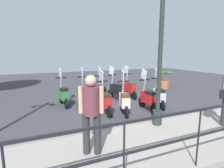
{
  "coord_description": "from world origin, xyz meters",
  "views": [
    {
      "loc": [
        -6.22,
        3.22,
        2.14
      ],
      "look_at": [
        0.2,
        0.5,
        0.9
      ],
      "focal_mm": 28.0,
      "sensor_mm": 36.0,
      "label": 1
    }
  ],
  "objects_px": {
    "potted_palm": "(164,81)",
    "scooter_far_3": "(84,93)",
    "scooter_far_1": "(116,89)",
    "scooter_far_4": "(63,94)",
    "pedestrian_distant": "(91,109)",
    "scooter_far_0": "(130,88)",
    "lamp_post_near": "(160,55)",
    "scooter_far_2": "(101,91)",
    "scooter_near_0": "(159,96)",
    "scooter_near_3": "(105,101)",
    "scooter_near_1": "(148,98)",
    "scooter_near_2": "(124,101)"
  },
  "relations": [
    {
      "from": "potted_palm",
      "to": "scooter_far_3",
      "type": "relative_size",
      "value": 0.69
    },
    {
      "from": "scooter_far_1",
      "to": "scooter_far_2",
      "type": "height_order",
      "value": "same"
    },
    {
      "from": "pedestrian_distant",
      "to": "potted_palm",
      "type": "height_order",
      "value": "pedestrian_distant"
    },
    {
      "from": "potted_palm",
      "to": "scooter_near_1",
      "type": "height_order",
      "value": "scooter_near_1"
    },
    {
      "from": "scooter_far_1",
      "to": "potted_palm",
      "type": "bearing_deg",
      "value": -85.84
    },
    {
      "from": "pedestrian_distant",
      "to": "scooter_near_0",
      "type": "bearing_deg",
      "value": 148.21
    },
    {
      "from": "pedestrian_distant",
      "to": "scooter_near_1",
      "type": "distance_m",
      "value": 3.62
    },
    {
      "from": "scooter_near_3",
      "to": "scooter_far_3",
      "type": "distance_m",
      "value": 1.49
    },
    {
      "from": "potted_palm",
      "to": "scooter_near_1",
      "type": "xyz_separation_m",
      "value": [
        -3.09,
        3.32,
        0.04
      ]
    },
    {
      "from": "scooter_near_1",
      "to": "scooter_far_3",
      "type": "relative_size",
      "value": 1.0
    },
    {
      "from": "scooter_near_1",
      "to": "scooter_near_3",
      "type": "xyz_separation_m",
      "value": [
        0.28,
        1.62,
        0.0
      ]
    },
    {
      "from": "potted_palm",
      "to": "scooter_far_3",
      "type": "height_order",
      "value": "scooter_far_3"
    },
    {
      "from": "pedestrian_distant",
      "to": "scooter_far_3",
      "type": "distance_m",
      "value": 4.02
    },
    {
      "from": "scooter_near_2",
      "to": "scooter_far_1",
      "type": "relative_size",
      "value": 1.0
    },
    {
      "from": "scooter_near_3",
      "to": "scooter_far_0",
      "type": "height_order",
      "value": "same"
    },
    {
      "from": "scooter_near_2",
      "to": "scooter_far_2",
      "type": "height_order",
      "value": "same"
    },
    {
      "from": "scooter_far_0",
      "to": "scooter_far_1",
      "type": "height_order",
      "value": "same"
    },
    {
      "from": "scooter_near_2",
      "to": "scooter_far_4",
      "type": "height_order",
      "value": "same"
    },
    {
      "from": "scooter_far_0",
      "to": "scooter_far_4",
      "type": "height_order",
      "value": "same"
    },
    {
      "from": "pedestrian_distant",
      "to": "scooter_far_1",
      "type": "distance_m",
      "value": 4.72
    },
    {
      "from": "scooter_near_0",
      "to": "scooter_near_3",
      "type": "bearing_deg",
      "value": 103.03
    },
    {
      "from": "scooter_near_0",
      "to": "scooter_near_2",
      "type": "distance_m",
      "value": 1.6
    },
    {
      "from": "pedestrian_distant",
      "to": "scooter_far_4",
      "type": "height_order",
      "value": "pedestrian_distant"
    },
    {
      "from": "scooter_near_3",
      "to": "scooter_far_0",
      "type": "distance_m",
      "value": 2.54
    },
    {
      "from": "scooter_near_3",
      "to": "scooter_far_1",
      "type": "xyz_separation_m",
      "value": [
        1.59,
        -1.14,
        0.0
      ]
    },
    {
      "from": "lamp_post_near",
      "to": "scooter_far_1",
      "type": "height_order",
      "value": "lamp_post_near"
    },
    {
      "from": "pedestrian_distant",
      "to": "scooter_far_2",
      "type": "xyz_separation_m",
      "value": [
        3.97,
        -1.59,
        -0.6
      ]
    },
    {
      "from": "pedestrian_distant",
      "to": "scooter_near_3",
      "type": "bearing_deg",
      "value": 178.05
    },
    {
      "from": "scooter_near_0",
      "to": "scooter_far_0",
      "type": "height_order",
      "value": "same"
    },
    {
      "from": "lamp_post_near",
      "to": "potted_palm",
      "type": "height_order",
      "value": "lamp_post_near"
    },
    {
      "from": "lamp_post_near",
      "to": "scooter_far_2",
      "type": "distance_m",
      "value": 3.69
    },
    {
      "from": "scooter_far_1",
      "to": "scooter_far_4",
      "type": "bearing_deg",
      "value": 77.4
    },
    {
      "from": "scooter_near_0",
      "to": "lamp_post_near",
      "type": "bearing_deg",
      "value": 157.99
    },
    {
      "from": "scooter_far_0",
      "to": "scooter_near_1",
      "type": "bearing_deg",
      "value": 168.76
    },
    {
      "from": "scooter_near_2",
      "to": "scooter_near_3",
      "type": "height_order",
      "value": "same"
    },
    {
      "from": "scooter_near_0",
      "to": "scooter_far_2",
      "type": "distance_m",
      "value": 2.46
    },
    {
      "from": "scooter_far_1",
      "to": "scooter_far_2",
      "type": "bearing_deg",
      "value": 82.56
    },
    {
      "from": "scooter_far_2",
      "to": "potted_palm",
      "type": "bearing_deg",
      "value": -69.28
    },
    {
      "from": "potted_palm",
      "to": "scooter_near_1",
      "type": "distance_m",
      "value": 4.53
    },
    {
      "from": "potted_palm",
      "to": "scooter_far_0",
      "type": "xyz_separation_m",
      "value": [
        -1.13,
        3.03,
        0.04
      ]
    },
    {
      "from": "scooter_far_1",
      "to": "pedestrian_distant",
      "type": "bearing_deg",
      "value": 136.24
    },
    {
      "from": "scooter_near_1",
      "to": "scooter_far_4",
      "type": "distance_m",
      "value": 3.38
    },
    {
      "from": "lamp_post_near",
      "to": "scooter_near_0",
      "type": "distance_m",
      "value": 2.64
    },
    {
      "from": "scooter_near_2",
      "to": "scooter_far_0",
      "type": "bearing_deg",
      "value": -16.68
    },
    {
      "from": "lamp_post_near",
      "to": "scooter_far_2",
      "type": "xyz_separation_m",
      "value": [
        3.28,
        0.52,
        -1.61
      ]
    },
    {
      "from": "pedestrian_distant",
      "to": "potted_palm",
      "type": "relative_size",
      "value": 1.5
    },
    {
      "from": "scooter_far_4",
      "to": "pedestrian_distant",
      "type": "bearing_deg",
      "value": 173.28
    },
    {
      "from": "lamp_post_near",
      "to": "scooter_far_3",
      "type": "xyz_separation_m",
      "value": [
        3.2,
        1.32,
        -1.61
      ]
    },
    {
      "from": "scooter_near_1",
      "to": "scooter_far_2",
      "type": "bearing_deg",
      "value": 35.98
    },
    {
      "from": "pedestrian_distant",
      "to": "scooter_far_0",
      "type": "distance_m",
      "value": 5.22
    }
  ]
}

